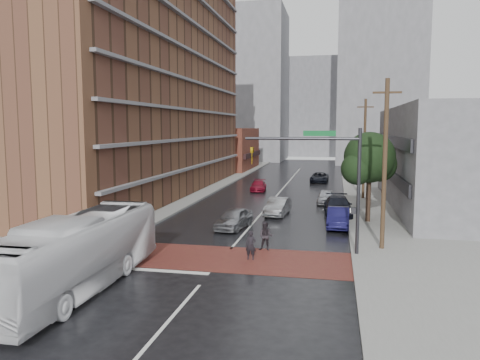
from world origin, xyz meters
The scene contains 24 objects.
ground centered at (0.00, 0.00, 0.00)m, with size 160.00×160.00×0.00m, color black.
crosswalk centered at (0.00, 0.50, 0.01)m, with size 14.00×5.00×0.02m, color brown.
sidewalk_west centered at (-11.50, 25.00, 0.07)m, with size 9.00×90.00×0.15m, color gray.
sidewalk_east centered at (11.50, 25.00, 0.07)m, with size 9.00×90.00×0.15m, color gray.
apartment_block centered at (-14.00, 24.00, 14.00)m, with size 10.00×44.00×28.00m, color brown.
storefront_west centered at (-12.00, 54.00, 3.50)m, with size 8.00×16.00×7.00m, color brown.
building_east centered at (16.50, 20.00, 4.50)m, with size 11.00×26.00×9.00m, color gray.
distant_tower_west centered at (-14.00, 78.00, 16.00)m, with size 18.00×16.00×32.00m, color gray.
distant_tower_east centered at (14.00, 72.00, 18.00)m, with size 16.00×14.00×36.00m, color gray.
distant_tower_center centered at (0.00, 95.00, 12.00)m, with size 12.00×10.00×24.00m, color gray.
street_tree centered at (8.52, 12.03, 4.73)m, with size 4.20×4.10×6.90m.
signal_mast centered at (5.85, 2.50, 4.73)m, with size 6.50×0.30×7.20m.
utility_pole_near centered at (8.80, 4.00, 5.14)m, with size 1.60×0.26×10.00m.
utility_pole_far centered at (8.80, 24.00, 5.14)m, with size 1.60×0.26×10.00m.
transit_bus centered at (-5.18, -5.67, 1.67)m, with size 2.80×11.97×3.33m, color silver.
pedestrian_a centered at (1.56, 0.60, 0.80)m, with size 0.59×0.38×1.61m, color black.
pedestrian_b centered at (2.09, 2.65, 0.86)m, with size 0.83×0.65×1.71m, color #262125.
car_travel_a centered at (-1.02, 8.10, 0.74)m, with size 1.75×4.36×1.48m, color #95969C.
car_travel_b centered at (1.43, 13.78, 0.72)m, with size 1.53×4.37×1.44m, color #A9ADB1.
car_travel_c centered at (-2.52, 28.06, 0.59)m, with size 1.66×4.09×1.19m, color maroon.
suv_travel centered at (3.99, 37.71, 0.65)m, with size 2.17×4.70×1.31m, color black.
car_parked_near centered at (6.30, 10.00, 0.72)m, with size 1.53×4.40×1.45m, color #151345.
car_parked_mid centered at (6.30, 14.75, 0.77)m, with size 2.17×5.34×1.55m, color black.
car_parked_far centered at (5.20, 20.57, 0.67)m, with size 1.58×3.93×1.34m, color #B7B8BF.
Camera 1 is at (6.00, -24.03, 7.27)m, focal length 35.00 mm.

